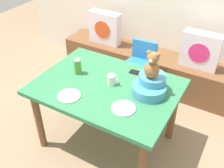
{
  "coord_description": "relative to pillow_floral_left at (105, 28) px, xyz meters",
  "views": [
    {
      "loc": [
        1.0,
        -1.65,
        2.15
      ],
      "look_at": [
        0.0,
        0.1,
        0.69
      ],
      "focal_mm": 41.84,
      "sensor_mm": 36.0,
      "label": 1
    }
  ],
  "objects": [
    {
      "name": "highchair",
      "position": [
        0.73,
        -0.42,
        -0.16
      ],
      "size": [
        0.34,
        0.46,
        0.79
      ],
      "color": "#2672B2",
      "rests_on": "ground_plane"
    },
    {
      "name": "dining_table",
      "position": [
        0.74,
        -1.2,
        -0.04
      ],
      "size": [
        1.29,
        0.95,
        0.74
      ],
      "color": "#2D7247",
      "rests_on": "ground_plane"
    },
    {
      "name": "ketchup_bottle",
      "position": [
        0.4,
        -1.17,
        0.15
      ],
      "size": [
        0.07,
        0.07,
        0.18
      ],
      "color": "#4C8C33",
      "rests_on": "dining_table"
    },
    {
      "name": "pillow_floral_right",
      "position": [
        1.3,
        0.0,
        0.0
      ],
      "size": [
        0.44,
        0.15,
        0.44
      ],
      "color": "silver",
      "rests_on": "window_bench"
    },
    {
      "name": "infant_seat_teal",
      "position": [
        1.13,
        -1.11,
        0.13
      ],
      "size": [
        0.3,
        0.33,
        0.16
      ],
      "color": "teal",
      "rests_on": "dining_table"
    },
    {
      "name": "coffee_mug",
      "position": [
        0.77,
        -1.16,
        0.11
      ],
      "size": [
        0.12,
        0.08,
        0.09
      ],
      "color": "silver",
      "rests_on": "dining_table"
    },
    {
      "name": "ground_plane",
      "position": [
        0.74,
        -1.2,
        -0.68
      ],
      "size": [
        8.0,
        8.0,
        0.0
      ],
      "primitive_type": "plane",
      "color": "#8C7256"
    },
    {
      "name": "pillow_floral_left",
      "position": [
        0.0,
        0.0,
        0.0
      ],
      "size": [
        0.44,
        0.15,
        0.44
      ],
      "color": "silver",
      "rests_on": "window_bench"
    },
    {
      "name": "cell_phone",
      "position": [
        0.9,
        -0.88,
        0.06
      ],
      "size": [
        0.15,
        0.08,
        0.01
      ],
      "primitive_type": "cube",
      "rotation": [
        0.0,
        0.0,
        1.67
      ],
      "color": "black",
      "rests_on": "dining_table"
    },
    {
      "name": "window_bench",
      "position": [
        0.74,
        0.02,
        -0.45
      ],
      "size": [
        2.6,
        0.44,
        0.46
      ],
      "primitive_type": "cube",
      "color": "brown",
      "rests_on": "ground_plane"
    },
    {
      "name": "dinner_plate_far",
      "position": [
        0.55,
        -1.5,
        0.07
      ],
      "size": [
        0.2,
        0.2,
        0.01
      ],
      "primitive_type": "cylinder",
      "color": "white",
      "rests_on": "dining_table"
    },
    {
      "name": "teddy_bear",
      "position": [
        1.13,
        -1.11,
        0.34
      ],
      "size": [
        0.13,
        0.12,
        0.25
      ],
      "color": "#8E5D33",
      "rests_on": "infant_seat_teal"
    },
    {
      "name": "dinner_plate_near",
      "position": [
        1.03,
        -1.41,
        0.07
      ],
      "size": [
        0.2,
        0.2,
        0.01
      ],
      "primitive_type": "cylinder",
      "color": "white",
      "rests_on": "dining_table"
    }
  ]
}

